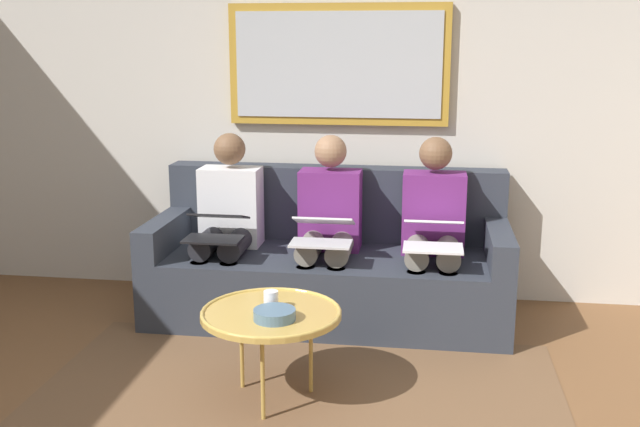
{
  "coord_description": "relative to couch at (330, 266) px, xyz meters",
  "views": [
    {
      "loc": [
        -0.6,
        2.37,
        1.72
      ],
      "look_at": [
        0.0,
        -1.7,
        0.75
      ],
      "focal_mm": 41.94,
      "sensor_mm": 36.0,
      "label": 1
    }
  ],
  "objects": [
    {
      "name": "wall_rear",
      "position": [
        0.0,
        -0.48,
        0.99
      ],
      "size": [
        6.0,
        0.12,
        2.6
      ],
      "primitive_type": "cube",
      "color": "beige",
      "rests_on": "ground_plane"
    },
    {
      "name": "area_rug",
      "position": [
        0.0,
        1.27,
        -0.31
      ],
      "size": [
        2.6,
        1.8,
        0.01
      ],
      "primitive_type": "cube",
      "color": "brown",
      "rests_on": "ground_plane"
    },
    {
      "name": "couch",
      "position": [
        0.0,
        0.0,
        0.0
      ],
      "size": [
        2.2,
        0.9,
        0.9
      ],
      "color": "#2D333D",
      "rests_on": "ground_plane"
    },
    {
      "name": "framed_mirror",
      "position": [
        0.0,
        -0.39,
        1.24
      ],
      "size": [
        1.43,
        0.05,
        0.77
      ],
      "color": "#B7892D"
    },
    {
      "name": "coffee_table",
      "position": [
        0.12,
        1.22,
        0.13
      ],
      "size": [
        0.67,
        0.67,
        0.46
      ],
      "color": "tan",
      "rests_on": "ground_plane"
    },
    {
      "name": "cup",
      "position": [
        0.13,
        1.18,
        0.19
      ],
      "size": [
        0.07,
        0.07,
        0.09
      ],
      "primitive_type": "cylinder",
      "color": "silver",
      "rests_on": "coffee_table"
    },
    {
      "name": "bowl",
      "position": [
        0.08,
        1.32,
        0.17
      ],
      "size": [
        0.2,
        0.2,
        0.05
      ],
      "primitive_type": "cylinder",
      "color": "slate",
      "rests_on": "coffee_table"
    },
    {
      "name": "person_left",
      "position": [
        -0.64,
        0.07,
        0.3
      ],
      "size": [
        0.38,
        0.58,
        1.14
      ],
      "color": "#66236B",
      "rests_on": "couch"
    },
    {
      "name": "laptop_white",
      "position": [
        -0.64,
        0.31,
        0.32
      ],
      "size": [
        0.33,
        0.37,
        0.16
      ],
      "color": "white"
    },
    {
      "name": "person_middle",
      "position": [
        0.0,
        0.07,
        0.3
      ],
      "size": [
        0.38,
        0.58,
        1.14
      ],
      "color": "#66236B",
      "rests_on": "couch"
    },
    {
      "name": "laptop_silver",
      "position": [
        0.0,
        0.31,
        0.31
      ],
      "size": [
        0.35,
        0.34,
        0.15
      ],
      "color": "silver"
    },
    {
      "name": "person_right",
      "position": [
        0.64,
        0.07,
        0.3
      ],
      "size": [
        0.38,
        0.58,
        1.14
      ],
      "color": "silver",
      "rests_on": "couch"
    },
    {
      "name": "laptop_black",
      "position": [
        0.64,
        0.31,
        0.32
      ],
      "size": [
        0.34,
        0.34,
        0.15
      ],
      "color": "black"
    }
  ]
}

